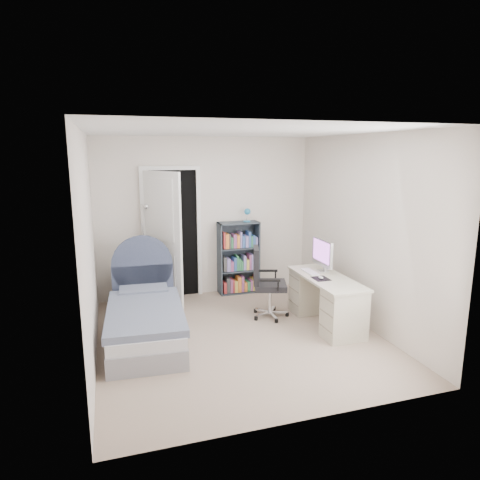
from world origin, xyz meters
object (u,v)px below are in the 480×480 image
object	(u,v)px
bookcase	(239,261)
desk	(325,298)
bed	(145,318)
office_chair	(264,279)
nightstand	(129,279)
floor_lamp	(146,262)

from	to	relation	value
bookcase	desk	world-z (taller)	bookcase
bed	desk	world-z (taller)	bed
desk	office_chair	distance (m)	0.86
desk	nightstand	bearing A→B (deg)	147.87
bed	desk	xyz separation A→B (m)	(2.34, -0.27, 0.10)
bed	bookcase	size ratio (longest dim) A/B	1.37
bookcase	bed	bearing A→B (deg)	-140.64
nightstand	desk	xyz separation A→B (m)	(2.46, -1.54, -0.04)
desk	bookcase	bearing A→B (deg)	113.91
floor_lamp	desk	world-z (taller)	floor_lamp
floor_lamp	bookcase	size ratio (longest dim) A/B	1.09
bookcase	desk	size ratio (longest dim) A/B	1.03
nightstand	floor_lamp	world-z (taller)	floor_lamp
nightstand	floor_lamp	xyz separation A→B (m)	(0.26, 0.08, 0.22)
floor_lamp	desk	bearing A→B (deg)	-36.56
floor_lamp	office_chair	world-z (taller)	floor_lamp
bed	office_chair	xyz separation A→B (m)	(1.65, 0.22, 0.29)
nightstand	bookcase	bearing A→B (deg)	2.05
floor_lamp	bookcase	bearing A→B (deg)	-0.80
floor_lamp	bookcase	distance (m)	1.48
nightstand	floor_lamp	bearing A→B (deg)	17.48
office_chair	floor_lamp	bearing A→B (deg)	142.94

